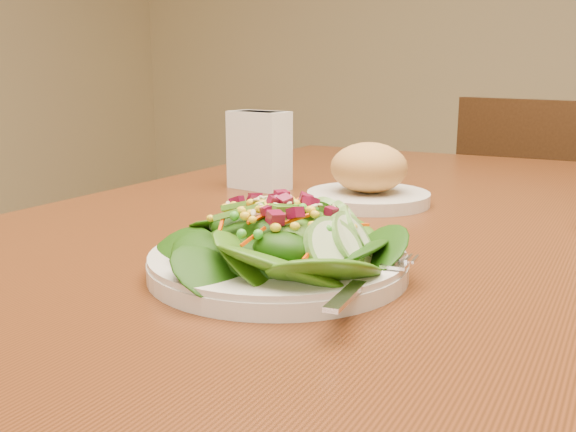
% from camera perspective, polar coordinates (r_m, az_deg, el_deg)
% --- Properties ---
extents(dining_table, '(0.90, 1.40, 0.75)m').
position_cam_1_polar(dining_table, '(0.89, 7.51, -6.35)').
color(dining_table, '#5C2A12').
rests_on(dining_table, ground_plane).
extents(chair_far, '(0.51, 0.51, 0.87)m').
position_cam_1_polar(chair_far, '(1.93, 21.25, -2.49)').
color(chair_far, '#341E0E').
rests_on(chair_far, ground_plane).
extents(salad_plate, '(0.25, 0.25, 0.07)m').
position_cam_1_polar(salad_plate, '(0.61, -0.18, -2.92)').
color(salad_plate, silver).
rests_on(salad_plate, dining_table).
extents(bread_plate, '(0.18, 0.18, 0.09)m').
position_cam_1_polar(bread_plate, '(0.94, 7.18, 3.27)').
color(bread_plate, silver).
rests_on(bread_plate, dining_table).
extents(napkin_holder, '(0.10, 0.07, 0.13)m').
position_cam_1_polar(napkin_holder, '(1.05, -2.58, 6.04)').
color(napkin_holder, white).
rests_on(napkin_holder, dining_table).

